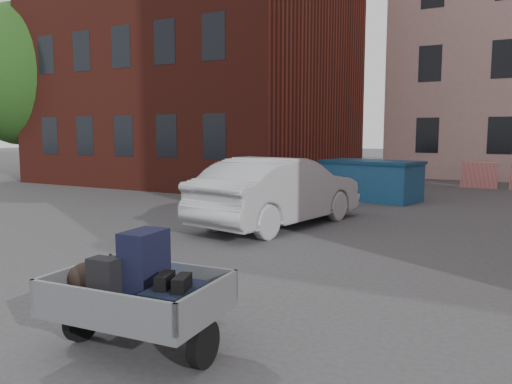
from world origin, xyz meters
The scene contains 7 objects.
ground centered at (0.00, 0.00, 0.00)m, with size 120.00×120.00×0.00m, color #38383A.
building_brick centered at (-9.00, 13.00, 7.00)m, with size 12.00×10.00×14.00m, color #591E16.
far_building centered at (-20.00, 22.00, 4.00)m, with size 6.00×6.00×8.00m, color maroon.
tree centered at (-16.00, 9.00, 5.17)m, with size 5.28×5.28×8.30m.
trailer centered at (0.94, -2.33, 0.61)m, with size 1.68×1.86×1.20m.
dumpster centered at (-0.20, 9.70, 0.63)m, with size 3.26×2.16×1.25m.
silver_car centered at (-0.82, 4.36, 0.79)m, with size 1.66×4.77×1.57m, color #A5A6AC.
Camera 1 is at (4.16, -5.83, 2.13)m, focal length 35.00 mm.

